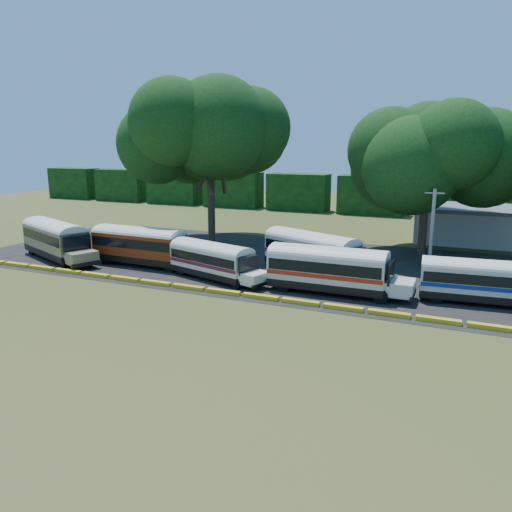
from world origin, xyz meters
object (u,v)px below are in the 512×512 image
at_px(bus_beige, 56,237).
at_px(tree_west, 210,132).
at_px(bus_white_red, 330,267).
at_px(bus_red, 141,243).
at_px(bus_cream_west, 213,259).

distance_m(bus_beige, tree_west, 18.97).
relative_size(bus_beige, bus_white_red, 1.07).
distance_m(bus_beige, bus_red, 9.01).
xyz_separation_m(bus_red, bus_white_red, (18.03, -1.52, -0.05)).
bearing_deg(bus_red, bus_white_red, -3.31).
bearing_deg(tree_west, bus_white_red, -37.37).
bearing_deg(bus_red, bus_cream_west, -9.25).
distance_m(bus_cream_west, bus_white_red, 9.79).
bearing_deg(bus_cream_west, tree_west, 135.80).
bearing_deg(bus_white_red, tree_west, 141.95).
xyz_separation_m(bus_red, tree_west, (0.90, 11.56, 10.07)).
bearing_deg(bus_cream_west, bus_white_red, 16.85).
relative_size(bus_red, tree_west, 0.62).
bearing_deg(bus_red, bus_beige, -170.64).
bearing_deg(bus_beige, bus_red, 30.56).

